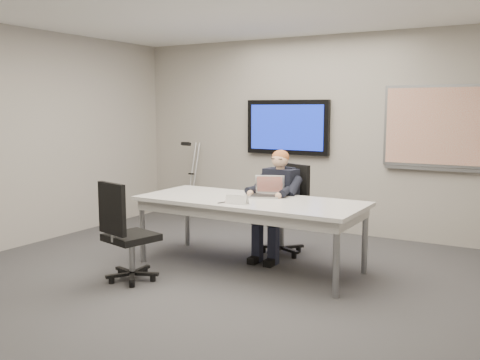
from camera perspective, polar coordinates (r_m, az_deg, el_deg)
The scene contains 13 objects.
floor at distance 5.42m, azimuth -3.70°, elevation -11.51°, with size 6.00×6.00×0.02m, color #38383A.
wall_back at distance 7.80m, azimuth 8.57°, elevation 4.80°, with size 6.00×0.02×2.80m, color #A8A298.
wall_left at distance 7.24m, azimuth -24.02°, elevation 4.01°, with size 0.02×6.00×2.80m, color #A8A298.
conference_table at distance 5.94m, azimuth 1.05°, elevation -2.90°, with size 2.53×1.07×0.78m.
tv_display at distance 7.94m, azimuth 5.07°, elevation 5.63°, with size 1.30×0.09×0.80m.
whiteboard at distance 7.34m, azimuth 19.88°, elevation 5.28°, with size 1.25×0.08×1.10m.
office_chair_far at distance 6.60m, azimuth 4.77°, elevation -4.93°, with size 0.69×0.69×1.10m.
office_chair_near at distance 5.65m, azimuth -11.86°, elevation -7.37°, with size 0.60×0.60×1.05m.
seated_person at distance 6.35m, azimuth 3.69°, elevation -3.78°, with size 0.42×0.72×1.29m.
crutch at distance 8.64m, azimuth -5.10°, elevation 0.07°, with size 0.18×0.41×1.28m, color #B1B5BA, non-canonical shape.
laptop at distance 6.11m, azimuth 2.84°, elevation -1.20°, with size 0.40×0.42×0.24m.
name_tent at distance 5.63m, azimuth -0.32°, elevation -2.08°, with size 0.23×0.07×0.09m, color silver, non-canonical shape.
pen at distance 5.69m, azimuth -1.88°, elevation -2.40°, with size 0.01×0.01×0.13m, color black.
Camera 1 is at (2.85, -4.25, 1.78)m, focal length 40.00 mm.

